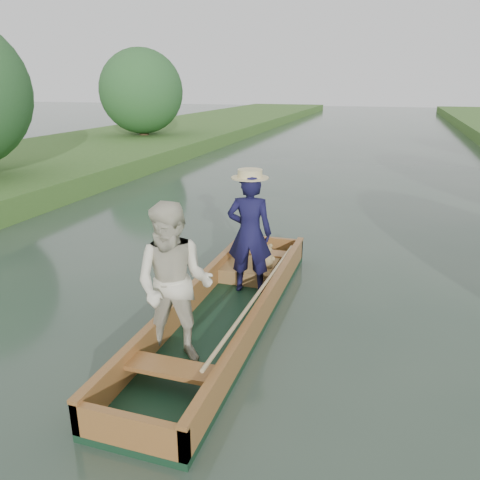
% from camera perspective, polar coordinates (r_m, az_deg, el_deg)
% --- Properties ---
extents(ground, '(120.00, 120.00, 0.00)m').
position_cam_1_polar(ground, '(6.32, -1.69, -9.87)').
color(ground, '#283D30').
rests_on(ground, ground).
extents(trees_far, '(23.05, 16.32, 4.70)m').
position_cam_1_polar(trees_far, '(13.86, 6.22, 16.61)').
color(trees_far, '#47331E').
rests_on(trees_far, ground).
extents(punt, '(1.23, 5.00, 1.88)m').
position_cam_1_polar(punt, '(5.90, -2.98, -4.86)').
color(punt, black).
rests_on(punt, ground).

